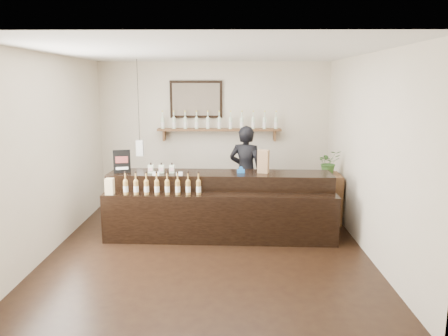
% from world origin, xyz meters
% --- Properties ---
extents(ground, '(5.00, 5.00, 0.00)m').
position_xyz_m(ground, '(0.00, 0.00, 0.00)').
color(ground, black).
rests_on(ground, ground).
extents(room_shell, '(5.00, 5.00, 5.00)m').
position_xyz_m(room_shell, '(0.00, 0.00, 1.70)').
color(room_shell, beige).
rests_on(room_shell, ground).
extents(back_wall_decor, '(2.66, 0.96, 1.69)m').
position_xyz_m(back_wall_decor, '(-0.15, 2.37, 1.76)').
color(back_wall_decor, brown).
rests_on(back_wall_decor, ground).
extents(counter, '(3.56, 1.06, 1.15)m').
position_xyz_m(counter, '(0.15, 0.57, 0.46)').
color(counter, black).
rests_on(counter, ground).
extents(promo_sign, '(0.26, 0.08, 0.37)m').
position_xyz_m(promo_sign, '(-1.39, 0.64, 1.17)').
color(promo_sign, black).
rests_on(promo_sign, counter).
extents(paper_bag, '(0.20, 0.17, 0.37)m').
position_xyz_m(paper_bag, '(0.84, 0.69, 1.17)').
color(paper_bag, olive).
rests_on(paper_bag, counter).
extents(tape_dispenser, '(0.12, 0.05, 0.10)m').
position_xyz_m(tape_dispenser, '(0.48, 0.68, 1.03)').
color(tape_dispenser, blue).
rests_on(tape_dispenser, counter).
extents(side_cabinet, '(0.44, 0.59, 0.85)m').
position_xyz_m(side_cabinet, '(2.00, 1.26, 0.42)').
color(side_cabinet, brown).
rests_on(side_cabinet, ground).
extents(potted_plant, '(0.45, 0.42, 0.42)m').
position_xyz_m(potted_plant, '(2.00, 1.26, 1.06)').
color(potted_plant, '#356026').
rests_on(potted_plant, side_cabinet).
extents(shopkeeper, '(0.79, 0.63, 1.87)m').
position_xyz_m(shopkeeper, '(0.59, 1.55, 0.94)').
color(shopkeeper, black).
rests_on(shopkeeper, ground).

